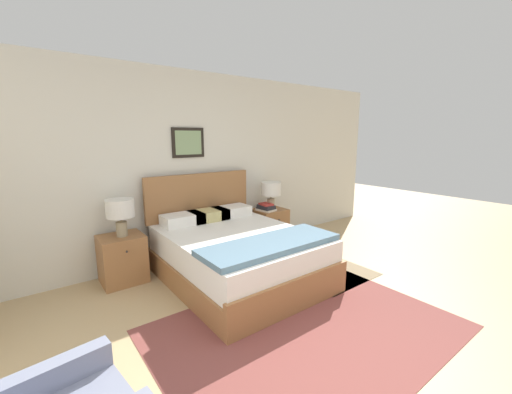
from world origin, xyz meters
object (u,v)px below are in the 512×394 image
Objects in this scene: nightstand_by_door at (270,226)px; table_lamp_near_window at (120,210)px; table_lamp_by_door at (271,190)px; bed at (237,253)px; nightstand_near_window at (122,259)px.

nightstand_by_door is 2.34m from table_lamp_near_window.
table_lamp_near_window is at bearing 180.00° from table_lamp_by_door.
table_lamp_near_window is (-2.26, -0.02, 0.59)m from nightstand_by_door.
bed is 1.36m from nightstand_by_door.
table_lamp_near_window is at bearing -46.41° from nightstand_near_window.
table_lamp_by_door is at bearing 0.00° from table_lamp_near_window.
nightstand_by_door is 1.29× the size of table_lamp_by_door.
nightstand_near_window is at bearing 133.59° from table_lamp_near_window.
nightstand_near_window is 2.36m from table_lamp_by_door.
nightstand_near_window is 2.28m from nightstand_by_door.
nightstand_near_window is at bearing 180.00° from nightstand_by_door.
nightstand_by_door is at bearing 0.00° from nightstand_near_window.
table_lamp_near_window reaches higher than nightstand_by_door.
table_lamp_by_door reaches higher than nightstand_by_door.
nightstand_near_window is at bearing 146.73° from bed.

